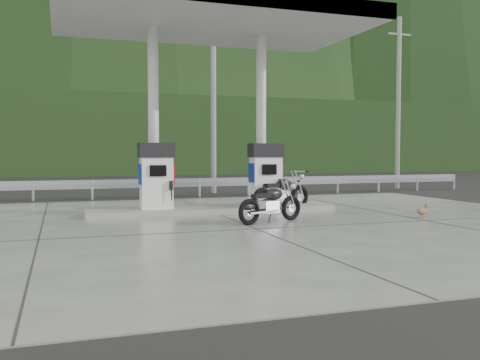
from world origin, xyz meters
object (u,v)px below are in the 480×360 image
object	(u,v)px
motorcycle_right	(281,193)
gas_pump_right	(266,174)
gas_pump_left	(156,176)
duck	(423,212)
motorcycle_left	(271,204)

from	to	relation	value
motorcycle_right	gas_pump_right	bearing A→B (deg)	133.91
gas_pump_right	motorcycle_right	bearing A→B (deg)	-23.70
gas_pump_left	duck	xyz separation A→B (m)	(6.39, -2.98, -0.90)
gas_pump_right	duck	distance (m)	4.45
motorcycle_left	gas_pump_left	bearing A→B (deg)	111.40
gas_pump_right	duck	xyz separation A→B (m)	(3.19, -2.98, -0.90)
motorcycle_left	duck	distance (m)	4.09
motorcycle_left	duck	size ratio (longest dim) A/B	4.33
gas_pump_left	motorcycle_left	bearing A→B (deg)	-47.74
gas_pump_right	motorcycle_left	distance (m)	2.77
motorcycle_right	duck	size ratio (longest dim) A/B	4.91
gas_pump_left	motorcycle_right	distance (m)	3.66
gas_pump_left	motorcycle_left	world-z (taller)	gas_pump_left
gas_pump_right	motorcycle_left	xyz separation A→B (m)	(-0.87, -2.56, -0.61)
duck	gas_pump_left	bearing A→B (deg)	137.60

